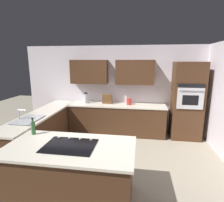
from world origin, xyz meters
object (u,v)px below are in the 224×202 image
(sink_unit, at_px, (28,119))
(cooktop, at_px, (70,145))
(kettle, at_px, (129,101))
(oil_bottle, at_px, (33,128))
(wall_oven, at_px, (187,101))
(spice_rack, at_px, (107,99))
(blender, at_px, (86,99))

(sink_unit, bearing_deg, cooktop, 142.72)
(sink_unit, height_order, cooktop, sink_unit)
(kettle, distance_m, oil_bottle, 2.91)
(cooktop, bearing_deg, wall_oven, -129.86)
(spice_rack, bearing_deg, wall_oven, 177.86)
(wall_oven, relative_size, blender, 6.71)
(sink_unit, relative_size, oil_bottle, 2.33)
(spice_rack, distance_m, oil_bottle, 2.66)
(wall_oven, xyz_separation_m, blender, (2.90, -0.05, -0.03))
(sink_unit, xyz_separation_m, kettle, (-2.08, -1.78, 0.07))
(blender, xyz_separation_m, spice_rack, (-0.65, -0.03, 0.01))
(wall_oven, height_order, oil_bottle, wall_oven)
(blender, height_order, oil_bottle, blender)
(spice_rack, xyz_separation_m, kettle, (-0.65, 0.03, -0.05))
(wall_oven, height_order, sink_unit, wall_oven)
(wall_oven, height_order, spice_rack, wall_oven)
(oil_bottle, bearing_deg, sink_unit, -50.84)
(cooktop, bearing_deg, kettle, -104.15)
(sink_unit, xyz_separation_m, blender, (-0.78, -1.78, 0.12))
(kettle, bearing_deg, wall_oven, 178.07)
(cooktop, xyz_separation_m, oil_bottle, (0.79, -0.33, 0.11))
(blender, bearing_deg, sink_unit, 66.39)
(wall_oven, bearing_deg, kettle, -1.93)
(spice_rack, bearing_deg, blender, 2.65)
(cooktop, distance_m, oil_bottle, 0.86)
(cooktop, height_order, blender, blender)
(wall_oven, distance_m, cooktop, 3.61)
(cooktop, xyz_separation_m, kettle, (-0.71, -2.82, 0.08))
(oil_bottle, bearing_deg, blender, -94.58)
(spice_rack, height_order, oil_bottle, oil_bottle)
(oil_bottle, bearing_deg, kettle, -121.04)
(sink_unit, distance_m, oil_bottle, 0.92)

